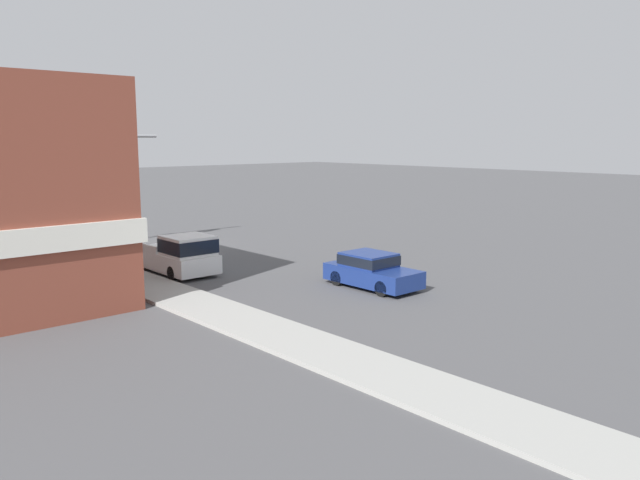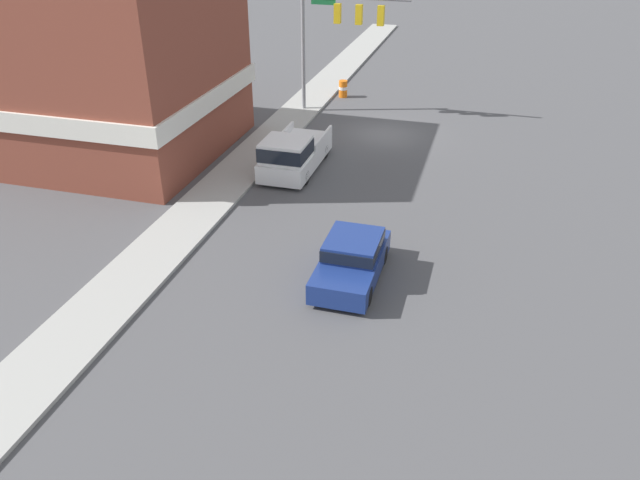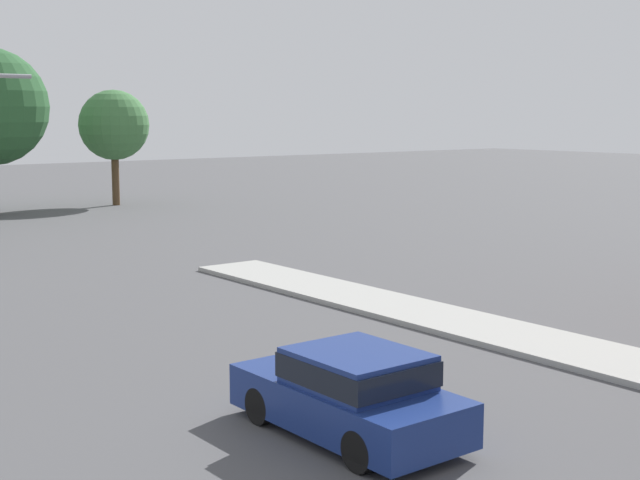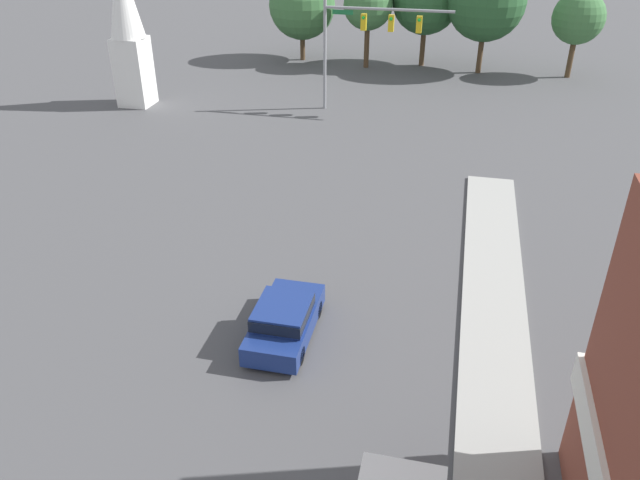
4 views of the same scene
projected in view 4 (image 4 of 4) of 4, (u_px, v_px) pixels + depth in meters
name	position (u px, v px, depth m)	size (l,w,h in m)	color
far_signal_assembly	(367.00, 31.00, 41.57)	(8.64, 0.49, 7.42)	gray
car_lead	(284.00, 319.00, 21.82)	(1.94, 4.31, 1.50)	black
church_steeple	(127.00, 26.00, 42.87)	(2.39, 2.39, 10.59)	white
backdrop_tree_left_far	(302.00, 5.00, 54.89)	(5.84, 5.84, 7.67)	#4C3823
backdrop_tree_left_mid	(368.00, 5.00, 52.30)	(4.17, 4.17, 7.32)	#4C3823
backdrop_tree_right_mid	(487.00, 1.00, 50.44)	(6.35, 6.35, 8.96)	#4C3823
backdrop_tree_right_far	(579.00, 18.00, 49.69)	(4.14, 4.14, 6.83)	#4C3823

